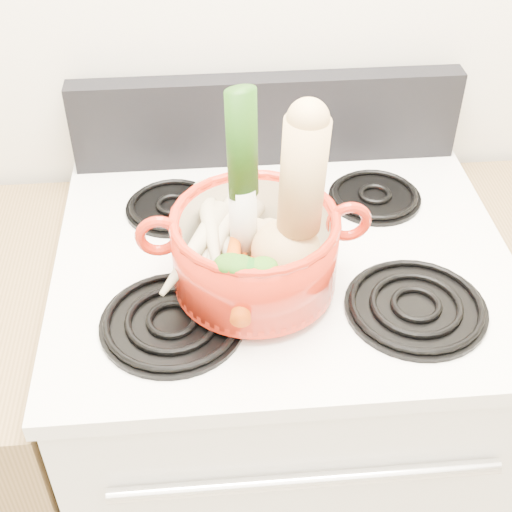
{
  "coord_description": "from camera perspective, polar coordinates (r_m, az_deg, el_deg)",
  "views": [
    {
      "loc": [
        -0.13,
        0.46,
        1.74
      ],
      "look_at": [
        -0.06,
        1.29,
        1.04
      ],
      "focal_mm": 50.0,
      "sensor_mm": 36.0,
      "label": 1
    }
  ],
  "objects": [
    {
      "name": "carrot_0",
      "position": [
        1.08,
        0.44,
        -1.96
      ],
      "size": [
        0.08,
        0.15,
        0.04
      ],
      "primitive_type": "cone",
      "rotation": [
        1.66,
        0.0,
        -0.36
      ],
      "color": "#C04409",
      "rests_on": "dutch_oven"
    },
    {
      "name": "carrot_3",
      "position": [
        1.07,
        -0.34,
        -1.13
      ],
      "size": [
        0.09,
        0.16,
        0.05
      ],
      "primitive_type": "cone",
      "rotation": [
        1.66,
        0.0,
        -0.37
      ],
      "color": "red",
      "rests_on": "dutch_oven"
    },
    {
      "name": "leek",
      "position": [
        1.05,
        -1.07,
        6.06
      ],
      "size": [
        0.07,
        0.07,
        0.31
      ],
      "primitive_type": "cylinder",
      "rotation": [
        -0.04,
        0.0,
        0.42
      ],
      "color": "beige",
      "rests_on": "dutch_oven"
    },
    {
      "name": "squash",
      "position": [
        1.03,
        2.57,
        4.2
      ],
      "size": [
        0.16,
        0.15,
        0.28
      ],
      "primitive_type": null,
      "rotation": [
        0.0,
        0.04,
        -0.39
      ],
      "color": "tan",
      "rests_on": "dutch_oven"
    },
    {
      "name": "carrot_1",
      "position": [
        1.06,
        -1.08,
        -2.41
      ],
      "size": [
        0.05,
        0.15,
        0.04
      ],
      "primitive_type": "cone",
      "rotation": [
        1.66,
        0.0,
        -0.12
      ],
      "color": "#DA440A",
      "rests_on": "dutch_oven"
    },
    {
      "name": "parsnip_3",
      "position": [
        1.1,
        -5.0,
        0.62
      ],
      "size": [
        0.14,
        0.19,
        0.06
      ],
      "primitive_type": "cone",
      "rotation": [
        1.66,
        0.0,
        -0.55
      ],
      "color": "beige",
      "rests_on": "dutch_oven"
    },
    {
      "name": "burner_back_left",
      "position": [
        1.33,
        -6.68,
        4.02
      ],
      "size": [
        0.17,
        0.17,
        0.02
      ],
      "primitive_type": "cylinder",
      "color": "black",
      "rests_on": "cooktop"
    },
    {
      "name": "burner_front_right",
      "position": [
        1.14,
        12.68,
        -3.9
      ],
      "size": [
        0.22,
        0.22,
        0.02
      ],
      "primitive_type": "cylinder",
      "color": "black",
      "rests_on": "cooktop"
    },
    {
      "name": "parsnip_0",
      "position": [
        1.15,
        -2.18,
        1.56
      ],
      "size": [
        0.17,
        0.21,
        0.06
      ],
      "primitive_type": "cone",
      "rotation": [
        1.66,
        0.0,
        -0.61
      ],
      "color": "beige",
      "rests_on": "dutch_oven"
    },
    {
      "name": "carrot_4",
      "position": [
        1.08,
        -1.81,
        -0.05
      ],
      "size": [
        0.06,
        0.19,
        0.05
      ],
      "primitive_type": "cone",
      "rotation": [
        1.66,
        0.0,
        -0.15
      ],
      "color": "#DC4A0B",
      "rests_on": "dutch_oven"
    },
    {
      "name": "parsnip_5",
      "position": [
        1.12,
        -3.59,
        2.01
      ],
      "size": [
        0.05,
        0.21,
        0.06
      ],
      "primitive_type": "cone",
      "rotation": [
        1.66,
        0.0,
        0.07
      ],
      "color": "beige",
      "rests_on": "dutch_oven"
    },
    {
      "name": "oven_handle",
      "position": [
        1.13,
        4.08,
        -17.49
      ],
      "size": [
        0.6,
        0.02,
        0.02
      ],
      "primitive_type": "cylinder",
      "rotation": [
        0.0,
        1.57,
        0.0
      ],
      "color": "silver",
      "rests_on": "stove_body"
    },
    {
      "name": "burner_front_left",
      "position": [
        1.1,
        -6.71,
        -5.17
      ],
      "size": [
        0.22,
        0.22,
        0.02
      ],
      "primitive_type": "cylinder",
      "color": "black",
      "rests_on": "cooktop"
    },
    {
      "name": "parsnip_2",
      "position": [
        1.13,
        -2.78,
        1.69
      ],
      "size": [
        0.1,
        0.21,
        0.06
      ],
      "primitive_type": "cone",
      "rotation": [
        1.66,
        0.0,
        0.3
      ],
      "color": "beige",
      "rests_on": "dutch_oven"
    },
    {
      "name": "ginger",
      "position": [
        1.16,
        -0.36,
        1.81
      ],
      "size": [
        0.09,
        0.08,
        0.05
      ],
      "primitive_type": "ellipsoid",
      "rotation": [
        0.0,
        0.0,
        -0.22
      ],
      "color": "tan",
      "rests_on": "dutch_oven"
    },
    {
      "name": "parsnip_4",
      "position": [
        1.13,
        -2.58,
        2.35
      ],
      "size": [
        0.12,
        0.23,
        0.07
      ],
      "primitive_type": "cone",
      "rotation": [
        1.66,
        0.0,
        -0.36
      ],
      "color": "beige",
      "rests_on": "dutch_oven"
    },
    {
      "name": "parsnip_1",
      "position": [
        1.12,
        -3.77,
        0.56
      ],
      "size": [
        0.09,
        0.2,
        0.06
      ],
      "primitive_type": "cone",
      "rotation": [
        1.66,
        0.0,
        -0.25
      ],
      "color": "beige",
      "rests_on": "dutch_oven"
    },
    {
      "name": "stove_body",
      "position": [
        1.59,
        1.75,
        -13.4
      ],
      "size": [
        0.76,
        0.65,
        0.92
      ],
      "primitive_type": "cube",
      "color": "white",
      "rests_on": "floor"
    },
    {
      "name": "pot_handle_left",
      "position": [
        1.07,
        -7.81,
        1.62
      ],
      "size": [
        0.07,
        0.02,
        0.07
      ],
      "primitive_type": "torus",
      "rotation": [
        1.57,
        0.0,
        0.03
      ],
      "color": "#B7220F",
      "rests_on": "dutch_oven"
    },
    {
      "name": "burner_back_right",
      "position": [
        1.37,
        9.48,
        4.81
      ],
      "size": [
        0.17,
        0.17,
        0.02
      ],
      "primitive_type": "cylinder",
      "color": "black",
      "rests_on": "cooktop"
    },
    {
      "name": "pot_handle_right",
      "position": [
        1.1,
        7.43,
        2.75
      ],
      "size": [
        0.07,
        0.02,
        0.07
      ],
      "primitive_type": "torus",
      "rotation": [
        1.57,
        0.0,
        0.03
      ],
      "color": "#B7220F",
      "rests_on": "dutch_oven"
    },
    {
      "name": "cooktop",
      "position": [
        1.24,
        2.18,
        -0.2
      ],
      "size": [
        0.78,
        0.67,
        0.03
      ],
      "primitive_type": "cube",
      "color": "white",
      "rests_on": "stove_body"
    },
    {
      "name": "dutch_oven",
      "position": [
        1.1,
        -0.09,
        0.44
      ],
      "size": [
        0.27,
        0.27,
        0.13
      ],
      "primitive_type": "cylinder",
      "rotation": [
        0.0,
        0.0,
        0.03
      ],
      "color": "#B7220F",
      "rests_on": "burner_front_left"
    },
    {
      "name": "control_backsplash",
      "position": [
        1.43,
        0.86,
        10.86
      ],
      "size": [
        0.76,
        0.05,
        0.18
      ],
      "primitive_type": "cube",
      "color": "black",
      "rests_on": "cooktop"
    },
    {
      "name": "carrot_2",
      "position": [
        1.09,
        0.52,
        -0.76
      ],
      "size": [
        0.05,
        0.17,
        0.05
      ],
      "primitive_type": "cone",
      "rotation": [
        1.66,
        0.0,
        -0.09
      ],
      "color": "#B74109",
      "rests_on": "dutch_oven"
    }
  ]
}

